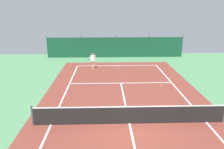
{
  "coord_description": "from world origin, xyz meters",
  "views": [
    {
      "loc": [
        -1.26,
        -10.33,
        5.92
      ],
      "look_at": [
        -0.73,
        5.89,
        0.9
      ],
      "focal_mm": 35.44,
      "sensor_mm": 36.0,
      "label": 1
    }
  ],
  "objects_px": {
    "tennis_ball_by_sideline": "(120,78)",
    "tennis_ball_midcourt": "(161,86)",
    "tennis_net": "(130,115)",
    "tennis_player": "(93,59)",
    "water_bottle": "(32,109)",
    "parked_car": "(137,47)",
    "tennis_ball_near_player": "(67,90)"
  },
  "relations": [
    {
      "from": "tennis_ball_by_sideline",
      "to": "tennis_ball_midcourt",
      "type": "bearing_deg",
      "value": -35.22
    },
    {
      "from": "tennis_net",
      "to": "tennis_ball_by_sideline",
      "type": "height_order",
      "value": "tennis_net"
    },
    {
      "from": "tennis_player",
      "to": "tennis_net",
      "type": "bearing_deg",
      "value": 121.36
    },
    {
      "from": "water_bottle",
      "to": "tennis_player",
      "type": "bearing_deg",
      "value": 71.08
    },
    {
      "from": "tennis_net",
      "to": "tennis_ball_by_sideline",
      "type": "relative_size",
      "value": 153.33
    },
    {
      "from": "tennis_player",
      "to": "parked_car",
      "type": "xyz_separation_m",
      "value": [
        5.31,
        7.44,
        -0.12
      ]
    },
    {
      "from": "tennis_player",
      "to": "tennis_ball_by_sideline",
      "type": "height_order",
      "value": "tennis_player"
    },
    {
      "from": "tennis_ball_midcourt",
      "to": "parked_car",
      "type": "bearing_deg",
      "value": 90.77
    },
    {
      "from": "tennis_ball_midcourt",
      "to": "water_bottle",
      "type": "distance_m",
      "value": 9.47
    },
    {
      "from": "water_bottle",
      "to": "tennis_ball_near_player",
      "type": "bearing_deg",
      "value": 66.69
    },
    {
      "from": "parked_car",
      "to": "water_bottle",
      "type": "bearing_deg",
      "value": -113.65
    },
    {
      "from": "tennis_ball_near_player",
      "to": "tennis_net",
      "type": "bearing_deg",
      "value": -50.51
    },
    {
      "from": "parked_car",
      "to": "water_bottle",
      "type": "distance_m",
      "value": 18.57
    },
    {
      "from": "tennis_player",
      "to": "tennis_ball_near_player",
      "type": "bearing_deg",
      "value": 92.3
    },
    {
      "from": "tennis_ball_near_player",
      "to": "tennis_ball_by_sideline",
      "type": "xyz_separation_m",
      "value": [
        4.13,
        2.72,
        0.0
      ]
    },
    {
      "from": "tennis_player",
      "to": "tennis_ball_by_sideline",
      "type": "bearing_deg",
      "value": 147.91
    },
    {
      "from": "parked_car",
      "to": "water_bottle",
      "type": "height_order",
      "value": "parked_car"
    },
    {
      "from": "tennis_ball_by_sideline",
      "to": "parked_car",
      "type": "distance_m",
      "value": 10.85
    },
    {
      "from": "tennis_ball_midcourt",
      "to": "tennis_ball_near_player",
      "type": "bearing_deg",
      "value": -175.29
    },
    {
      "from": "tennis_net",
      "to": "tennis_ball_near_player",
      "type": "bearing_deg",
      "value": 129.49
    },
    {
      "from": "tennis_net",
      "to": "tennis_ball_near_player",
      "type": "xyz_separation_m",
      "value": [
        -4.1,
        4.98,
        -0.48
      ]
    },
    {
      "from": "tennis_ball_near_player",
      "to": "water_bottle",
      "type": "bearing_deg",
      "value": -113.31
    },
    {
      "from": "tennis_ball_near_player",
      "to": "parked_car",
      "type": "relative_size",
      "value": 0.02
    },
    {
      "from": "tennis_net",
      "to": "parked_car",
      "type": "bearing_deg",
      "value": 81.0
    },
    {
      "from": "tennis_ball_midcourt",
      "to": "tennis_ball_by_sideline",
      "type": "xyz_separation_m",
      "value": [
        -3.02,
        2.13,
        0.0
      ]
    },
    {
      "from": "tennis_ball_by_sideline",
      "to": "tennis_ball_near_player",
      "type": "bearing_deg",
      "value": -146.66
    },
    {
      "from": "tennis_ball_near_player",
      "to": "parked_car",
      "type": "distance_m",
      "value": 14.92
    },
    {
      "from": "tennis_ball_midcourt",
      "to": "parked_car",
      "type": "xyz_separation_m",
      "value": [
        -0.17,
        12.57,
        0.81
      ]
    },
    {
      "from": "tennis_ball_by_sideline",
      "to": "water_bottle",
      "type": "bearing_deg",
      "value": -132.52
    },
    {
      "from": "tennis_net",
      "to": "water_bottle",
      "type": "bearing_deg",
      "value": 163.86
    },
    {
      "from": "tennis_player",
      "to": "tennis_ball_midcourt",
      "type": "height_order",
      "value": "tennis_player"
    },
    {
      "from": "tennis_net",
      "to": "parked_car",
      "type": "relative_size",
      "value": 2.35
    }
  ]
}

